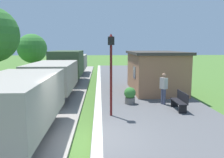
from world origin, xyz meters
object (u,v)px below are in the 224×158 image
at_px(bench_near_hut, 180,101).
at_px(tree_field_left, 32,49).
at_px(potted_planter, 130,95).
at_px(lamp_post_near, 111,60).
at_px(freight_train, 62,71).
at_px(station_hut, 155,71).
at_px(person_waiting, 164,87).

height_order(bench_near_hut, tree_field_left, tree_field_left).
xyz_separation_m(bench_near_hut, potted_planter, (-2.32, 1.42, 0.00)).
bearing_deg(tree_field_left, lamp_post_near, -64.44).
xyz_separation_m(freight_train, tree_field_left, (-5.06, 9.96, 1.64)).
xyz_separation_m(freight_train, station_hut, (6.80, -1.85, 0.17)).
distance_m(lamp_post_near, tree_field_left, 19.61).
bearing_deg(bench_near_hut, potted_planter, 148.46).
bearing_deg(person_waiting, potted_planter, -35.01).
bearing_deg(bench_near_hut, freight_train, 134.44).
bearing_deg(bench_near_hut, tree_field_left, 125.11).
distance_m(freight_train, tree_field_left, 11.29).
relative_size(person_waiting, lamp_post_near, 0.46).
distance_m(freight_train, lamp_post_near, 8.55).
bearing_deg(station_hut, bench_near_hut, -89.24).
bearing_deg(lamp_post_near, freight_train, 113.76).
height_order(station_hut, person_waiting, station_hut).
bearing_deg(station_hut, freight_train, 164.75).
distance_m(bench_near_hut, potted_planter, 2.72).
height_order(bench_near_hut, potted_planter, potted_planter).
relative_size(freight_train, lamp_post_near, 7.03).
relative_size(station_hut, bench_near_hut, 3.87).
height_order(lamp_post_near, tree_field_left, tree_field_left).
relative_size(station_hut, tree_field_left, 1.20).
bearing_deg(freight_train, station_hut, -15.25).
distance_m(station_hut, bench_near_hut, 5.23).
bearing_deg(station_hut, lamp_post_near, -119.99).
height_order(potted_planter, tree_field_left, tree_field_left).
height_order(bench_near_hut, lamp_post_near, lamp_post_near).
bearing_deg(lamp_post_near, potted_planter, 61.97).
distance_m(freight_train, potted_planter, 7.24).
bearing_deg(lamp_post_near, bench_near_hut, 11.93).
relative_size(bench_near_hut, potted_planter, 1.64).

